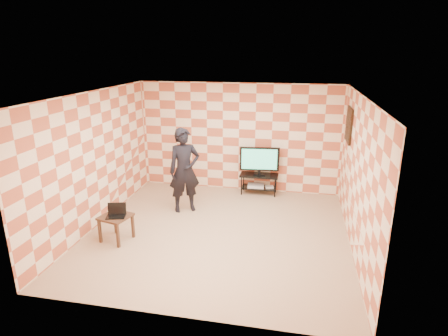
{
  "coord_description": "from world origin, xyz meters",
  "views": [
    {
      "loc": [
        1.42,
        -6.51,
        3.45
      ],
      "look_at": [
        0.0,
        0.6,
        1.15
      ],
      "focal_mm": 30.0,
      "sensor_mm": 36.0,
      "label": 1
    }
  ],
  "objects": [
    {
      "name": "game_console",
      "position": [
        0.82,
        2.24,
        0.19
      ],
      "size": [
        0.22,
        0.18,
        0.04
      ],
      "primitive_type": "cube",
      "rotation": [
        0.0,
        0.0,
        0.22
      ],
      "color": "silver",
      "rests_on": "tv_stand"
    },
    {
      "name": "dvd_player",
      "position": [
        0.48,
        2.24,
        0.21
      ],
      "size": [
        0.42,
        0.31,
        0.07
      ],
      "primitive_type": "cube",
      "rotation": [
        0.0,
        0.0,
        0.07
      ],
      "color": "silver",
      "rests_on": "tv_stand"
    },
    {
      "name": "wall_front",
      "position": [
        0.0,
        -2.5,
        1.35
      ],
      "size": [
        5.0,
        0.02,
        2.7
      ],
      "primitive_type": "cube",
      "color": "#F9DFBA",
      "rests_on": "ground"
    },
    {
      "name": "tv_stand",
      "position": [
        0.56,
        2.25,
        0.36
      ],
      "size": [
        0.94,
        0.42,
        0.5
      ],
      "color": "black",
      "rests_on": "floor"
    },
    {
      "name": "wall_art",
      "position": [
        2.47,
        1.55,
        1.95
      ],
      "size": [
        0.04,
        0.72,
        0.72
      ],
      "color": "black",
      "rests_on": "wall_right"
    },
    {
      "name": "wall_back",
      "position": [
        0.0,
        2.5,
        1.35
      ],
      "size": [
        5.0,
        0.02,
        2.7
      ],
      "primitive_type": "cube",
      "color": "#F9DFBA",
      "rests_on": "ground"
    },
    {
      "name": "ceiling",
      "position": [
        0.0,
        0.0,
        2.7
      ],
      "size": [
        5.0,
        5.0,
        0.02
      ],
      "primitive_type": "cube",
      "color": "white",
      "rests_on": "wall_back"
    },
    {
      "name": "tv",
      "position": [
        0.56,
        2.25,
        0.89
      ],
      "size": [
        0.96,
        0.21,
        0.7
      ],
      "color": "black",
      "rests_on": "tv_stand"
    },
    {
      "name": "laptop",
      "position": [
        -1.79,
        -0.67,
        0.55
      ],
      "size": [
        0.4,
        0.34,
        0.23
      ],
      "color": "black",
      "rests_on": "side_table"
    },
    {
      "name": "side_table",
      "position": [
        -1.81,
        -0.67,
        0.41
      ],
      "size": [
        0.62,
        0.62,
        0.5
      ],
      "color": "#392216",
      "rests_on": "floor"
    },
    {
      "name": "wall_right",
      "position": [
        2.5,
        0.0,
        1.35
      ],
      "size": [
        0.02,
        5.0,
        2.7
      ],
      "primitive_type": "cube",
      "color": "#F9DFBA",
      "rests_on": "ground"
    },
    {
      "name": "person",
      "position": [
        -0.95,
        0.93,
        0.94
      ],
      "size": [
        0.81,
        0.72,
        1.87
      ],
      "primitive_type": "imported",
      "rotation": [
        0.0,
        0.0,
        0.51
      ],
      "color": "black",
      "rests_on": "floor"
    },
    {
      "name": "floor",
      "position": [
        0.0,
        0.0,
        0.0
      ],
      "size": [
        5.0,
        5.0,
        0.0
      ],
      "primitive_type": "plane",
      "color": "tan",
      "rests_on": "ground"
    },
    {
      "name": "wall_left",
      "position": [
        -2.5,
        0.0,
        1.35
      ],
      "size": [
        0.02,
        5.0,
        2.7
      ],
      "primitive_type": "cube",
      "color": "#F9DFBA",
      "rests_on": "ground"
    }
  ]
}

